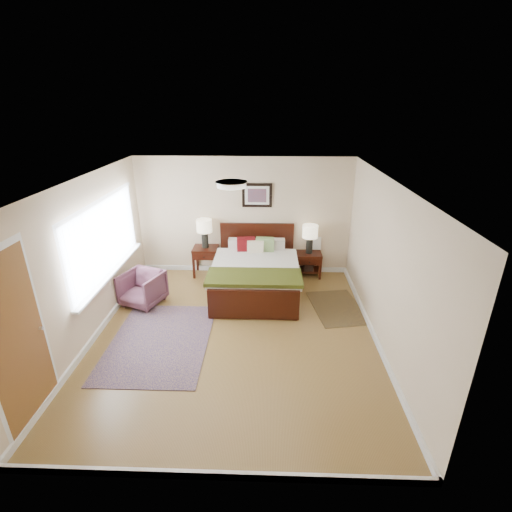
% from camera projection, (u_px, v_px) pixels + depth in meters
% --- Properties ---
extents(floor, '(5.00, 5.00, 0.00)m').
position_uv_depth(floor, '(235.00, 335.00, 6.02)').
color(floor, brown).
rests_on(floor, ground).
extents(back_wall, '(4.50, 0.04, 2.50)m').
position_uv_depth(back_wall, '(244.00, 217.00, 7.84)').
color(back_wall, beige).
rests_on(back_wall, ground).
extents(front_wall, '(4.50, 0.04, 2.50)m').
position_uv_depth(front_wall, '(208.00, 382.00, 3.23)').
color(front_wall, beige).
rests_on(front_wall, ground).
extents(left_wall, '(0.04, 5.00, 2.50)m').
position_uv_depth(left_wall, '(85.00, 263.00, 5.61)').
color(left_wall, beige).
rests_on(left_wall, ground).
extents(right_wall, '(0.04, 5.00, 2.50)m').
position_uv_depth(right_wall, '(385.00, 267.00, 5.47)').
color(right_wall, beige).
rests_on(right_wall, ground).
extents(ceiling, '(4.50, 5.00, 0.02)m').
position_uv_depth(ceiling, '(231.00, 182.00, 5.05)').
color(ceiling, white).
rests_on(ceiling, back_wall).
extents(window, '(0.11, 2.72, 1.32)m').
position_uv_depth(window, '(106.00, 239.00, 6.20)').
color(window, silver).
rests_on(window, left_wall).
extents(door, '(0.06, 1.00, 2.18)m').
position_uv_depth(door, '(17.00, 342.00, 4.06)').
color(door, silver).
rests_on(door, ground).
extents(ceil_fixture, '(0.44, 0.44, 0.08)m').
position_uv_depth(ceil_fixture, '(231.00, 184.00, 5.07)').
color(ceil_fixture, white).
rests_on(ceil_fixture, ceiling).
extents(bed, '(1.69, 2.04, 1.10)m').
position_uv_depth(bed, '(255.00, 268.00, 7.19)').
color(bed, black).
rests_on(bed, ground).
extents(wall_art, '(0.62, 0.05, 0.50)m').
position_uv_depth(wall_art, '(257.00, 195.00, 7.62)').
color(wall_art, black).
rests_on(wall_art, back_wall).
extents(nightstand_left, '(0.53, 0.48, 0.63)m').
position_uv_depth(nightstand_left, '(206.00, 253.00, 7.92)').
color(nightstand_left, black).
rests_on(nightstand_left, ground).
extents(nightstand_right, '(0.54, 0.40, 0.53)m').
position_uv_depth(nightstand_right, '(308.00, 262.00, 7.93)').
color(nightstand_right, black).
rests_on(nightstand_right, ground).
extents(lamp_left, '(0.32, 0.32, 0.61)m').
position_uv_depth(lamp_left, '(204.00, 229.00, 7.73)').
color(lamp_left, black).
rests_on(lamp_left, nightstand_left).
extents(lamp_right, '(0.32, 0.32, 0.61)m').
position_uv_depth(lamp_right, '(310.00, 234.00, 7.70)').
color(lamp_right, black).
rests_on(lamp_right, nightstand_right).
extents(armchair, '(0.87, 0.88, 0.63)m').
position_uv_depth(armchair, '(142.00, 288.00, 6.84)').
color(armchair, brown).
rests_on(armchair, ground).
extents(rug_persian, '(1.52, 2.15, 0.01)m').
position_uv_depth(rug_persian, '(160.00, 341.00, 5.87)').
color(rug_persian, '#110D43').
rests_on(rug_persian, ground).
extents(rug_navy, '(1.05, 1.40, 0.01)m').
position_uv_depth(rug_navy, '(337.00, 307.00, 6.82)').
color(rug_navy, black).
rests_on(rug_navy, ground).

